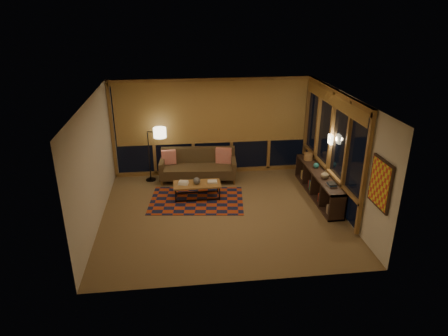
{
  "coord_description": "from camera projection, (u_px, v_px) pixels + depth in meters",
  "views": [
    {
      "loc": [
        -0.93,
        -8.12,
        4.52
      ],
      "look_at": [
        0.06,
        0.16,
        1.06
      ],
      "focal_mm": 32.0,
      "sensor_mm": 36.0,
      "label": 1
    }
  ],
  "objects": [
    {
      "name": "ceramic_pot",
      "position": [
        197.0,
        181.0,
        9.81
      ],
      "size": [
        0.18,
        0.18,
        0.18
      ],
      "primitive_type": "sphere",
      "rotation": [
        0.0,
        0.0,
        -0.03
      ],
      "color": "black",
      "rests_on": "coffee_table"
    },
    {
      "name": "coffee_table",
      "position": [
        197.0,
        191.0,
        9.94
      ],
      "size": [
        1.17,
        0.53,
        0.39
      ],
      "primitive_type": null,
      "rotation": [
        0.0,
        0.0,
        -0.0
      ],
      "color": "#A37B3B",
      "rests_on": "floor"
    },
    {
      "name": "pillow_right",
      "position": [
        224.0,
        155.0,
        10.99
      ],
      "size": [
        0.45,
        0.25,
        0.43
      ],
      "primitive_type": null,
      "rotation": [
        0.0,
        0.0,
        -0.25
      ],
      "color": "red",
      "rests_on": "sofa"
    },
    {
      "name": "book_stack_b",
      "position": [
        212.0,
        181.0,
        9.92
      ],
      "size": [
        0.28,
        0.23,
        0.05
      ],
      "primitive_type": null,
      "rotation": [
        0.0,
        0.0,
        -0.07
      ],
      "color": "white",
      "rests_on": "coffee_table"
    },
    {
      "name": "window_wall_right",
      "position": [
        330.0,
        145.0,
        9.61
      ],
      "size": [
        0.16,
        3.7,
        2.6
      ],
      "primitive_type": null,
      "color": "#A37B3B",
      "rests_on": "walls"
    },
    {
      "name": "wall_art",
      "position": [
        380.0,
        184.0,
        7.33
      ],
      "size": [
        0.06,
        0.74,
        0.94
      ],
      "primitive_type": null,
      "color": "red",
      "rests_on": "walls"
    },
    {
      "name": "teal_bowl",
      "position": [
        316.0,
        165.0,
        10.08
      ],
      "size": [
        0.16,
        0.16,
        0.14
      ],
      "primitive_type": "sphere",
      "rotation": [
        0.0,
        0.0,
        0.16
      ],
      "color": "#247274",
      "rests_on": "bookshelf"
    },
    {
      "name": "basket",
      "position": [
        308.0,
        157.0,
        10.6
      ],
      "size": [
        0.25,
        0.25,
        0.18
      ],
      "primitive_type": "cylinder",
      "rotation": [
        0.0,
        0.0,
        -0.07
      ],
      "color": "olive",
      "rests_on": "bookshelf"
    },
    {
      "name": "floor_lamp",
      "position": [
        149.0,
        154.0,
        10.72
      ],
      "size": [
        0.6,
        0.5,
        1.53
      ],
      "primitive_type": null,
      "rotation": [
        0.0,
        0.0,
        -0.38
      ],
      "color": "black",
      "rests_on": "floor"
    },
    {
      "name": "window_wall_back",
      "position": [
        212.0,
        127.0,
        11.0
      ],
      "size": [
        5.3,
        0.16,
        2.6
      ],
      "primitive_type": null,
      "color": "#A37B3B",
      "rests_on": "walls"
    },
    {
      "name": "wall_sconce",
      "position": [
        330.0,
        139.0,
        9.39
      ],
      "size": [
        0.12,
        0.18,
        0.22
      ],
      "primitive_type": null,
      "color": "#FFF2C1",
      "rests_on": "walls"
    },
    {
      "name": "sofa",
      "position": [
        198.0,
        166.0,
        10.86
      ],
      "size": [
        2.09,
        0.99,
        0.83
      ],
      "primitive_type": null,
      "rotation": [
        0.0,
        0.0,
        -0.08
      ],
      "color": "#443826",
      "rests_on": "floor"
    },
    {
      "name": "pillow_left",
      "position": [
        169.0,
        158.0,
        10.89
      ],
      "size": [
        0.4,
        0.16,
        0.39
      ],
      "primitive_type": null,
      "rotation": [
        0.0,
        0.0,
        0.08
      ],
      "color": "red",
      "rests_on": "sofa"
    },
    {
      "name": "floor",
      "position": [
        222.0,
        213.0,
        9.28
      ],
      "size": [
        5.5,
        5.0,
        0.01
      ],
      "primitive_type": "cube",
      "color": "#7B6449",
      "rests_on": "ground"
    },
    {
      "name": "shelf_book_stack",
      "position": [
        332.0,
        185.0,
        9.1
      ],
      "size": [
        0.23,
        0.29,
        0.08
      ],
      "primitive_type": null,
      "rotation": [
        0.0,
        0.0,
        -0.19
      ],
      "color": "white",
      "rests_on": "bookshelf"
    },
    {
      "name": "bookshelf",
      "position": [
        318.0,
        184.0,
        9.98
      ],
      "size": [
        0.4,
        2.61,
        0.65
      ],
      "primitive_type": null,
      "color": "#31211D",
      "rests_on": "floor"
    },
    {
      "name": "ceiling",
      "position": [
        222.0,
        98.0,
        8.25
      ],
      "size": [
        5.5,
        5.0,
        0.01
      ],
      "primitive_type": "cube",
      "color": "beige",
      "rests_on": "walls"
    },
    {
      "name": "area_rug",
      "position": [
        197.0,
        200.0,
        9.86
      ],
      "size": [
        2.44,
        1.78,
        0.01
      ],
      "primitive_type": "cube",
      "rotation": [
        0.0,
        0.0,
        -0.12
      ],
      "color": "#A53A15",
      "rests_on": "floor"
    },
    {
      "name": "vase",
      "position": [
        325.0,
        174.0,
        9.48
      ],
      "size": [
        0.23,
        0.23,
        0.2
      ],
      "primitive_type": "imported",
      "rotation": [
        0.0,
        0.0,
        -0.18
      ],
      "color": "tan",
      "rests_on": "bookshelf"
    },
    {
      "name": "walls",
      "position": [
        222.0,
        159.0,
        8.77
      ],
      "size": [
        5.51,
        5.01,
        2.7
      ],
      "color": "beige",
      "rests_on": "floor"
    },
    {
      "name": "book_stack_a",
      "position": [
        183.0,
        183.0,
        9.82
      ],
      "size": [
        0.29,
        0.26,
        0.07
      ],
      "primitive_type": null,
      "rotation": [
        0.0,
        0.0,
        -0.28
      ],
      "color": "white",
      "rests_on": "coffee_table"
    }
  ]
}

